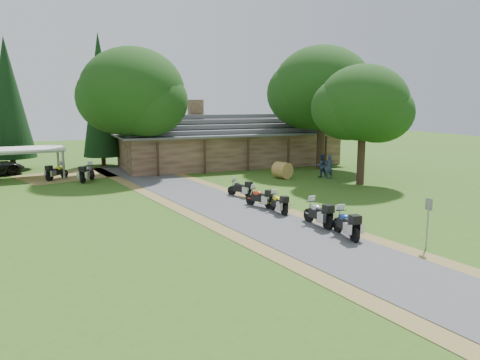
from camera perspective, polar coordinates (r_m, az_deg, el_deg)
name	(u,v)px	position (r m, az deg, el deg)	size (l,w,h in m)	color
ground	(301,237)	(21.48, 7.44, -6.94)	(120.00, 120.00, 0.00)	#325B19
driveway	(254,218)	(24.68, 1.74, -4.68)	(46.00, 46.00, 0.00)	#47474A
lodge	(229,139)	(45.02, -1.33, 4.99)	(21.40, 9.40, 4.90)	brown
carport	(27,163)	(40.61, -24.57, 1.86)	(5.63, 3.75, 2.44)	silver
motorcycle_row_a	(346,223)	(21.65, 12.81, -5.08)	(2.02, 0.66, 1.38)	navy
motorcycle_row_b	(318,212)	(23.32, 9.51, -3.90)	(2.03, 0.66, 1.39)	#B4B7BD
motorcycle_row_c	(278,202)	(25.76, 4.68, -2.72)	(1.76, 0.57, 1.20)	yellow
motorcycle_row_d	(260,197)	(27.08, 2.43, -2.03)	(1.83, 0.60, 1.25)	red
motorcycle_row_e	(240,187)	(30.06, 0.02, -0.92)	(1.73, 0.56, 1.18)	black
motorcycle_carport_a	(57,171)	(39.22, -21.43, 1.02)	(1.99, 0.65, 1.36)	yellow
motorcycle_carport_b	(87,172)	(37.56, -18.12, 0.92)	(2.11, 0.69, 1.44)	gray
person_a	(329,165)	(37.46, 10.80, 1.82)	(0.63, 0.46, 2.23)	navy
person_b	(321,164)	(38.20, 9.89, 1.98)	(0.63, 0.45, 2.21)	navy
hay_bale	(282,170)	(37.29, 5.19, 1.20)	(1.30, 1.30, 1.19)	#A77C3D
sign_post	(428,224)	(20.87, 21.90, -4.96)	(0.39, 0.07, 2.18)	gray
oak_lodge_left	(133,108)	(39.25, -12.91, 8.53)	(8.40, 8.40, 11.00)	#143610
oak_lodge_right	(322,104)	(42.62, 9.92, 9.11)	(8.77, 8.77, 11.62)	#143610
oak_driveway	(363,119)	(35.22, 14.73, 7.23)	(6.48, 6.48, 9.62)	#143610
cedar_near	(101,100)	(45.81, -16.63, 9.30)	(3.58, 3.58, 12.30)	black
cedar_far	(8,104)	(46.17, -26.40, 8.29)	(4.13, 4.13, 11.62)	black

